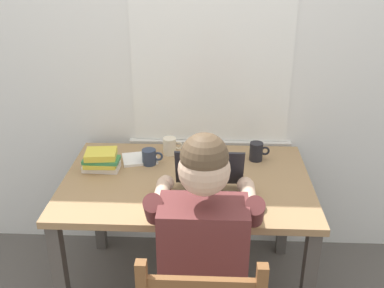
{
  "coord_description": "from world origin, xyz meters",
  "views": [
    {
      "loc": [
        0.12,
        -2.02,
        1.85
      ],
      "look_at": [
        0.03,
        -0.05,
        0.95
      ],
      "focal_mm": 42.16,
      "sensor_mm": 36.0,
      "label": 1
    }
  ],
  "objects_px": {
    "seated_person": "(204,247)",
    "coffee_mug_white": "(170,146)",
    "desk": "(187,195)",
    "book_stack_main": "(101,161)",
    "computer_mouse": "(259,205)",
    "coffee_mug_spare": "(150,157)",
    "coffee_mug_dark": "(257,151)",
    "laptop": "(209,190)"
  },
  "relations": [
    {
      "from": "desk",
      "to": "seated_person",
      "type": "distance_m",
      "value": 0.51
    },
    {
      "from": "book_stack_main",
      "to": "desk",
      "type": "bearing_deg",
      "value": -9.59
    },
    {
      "from": "book_stack_main",
      "to": "coffee_mug_white",
      "type": "bearing_deg",
      "value": 31.43
    },
    {
      "from": "coffee_mug_dark",
      "to": "coffee_mug_spare",
      "type": "relative_size",
      "value": 0.97
    },
    {
      "from": "laptop",
      "to": "book_stack_main",
      "type": "distance_m",
      "value": 0.63
    },
    {
      "from": "desk",
      "to": "seated_person",
      "type": "height_order",
      "value": "seated_person"
    },
    {
      "from": "computer_mouse",
      "to": "coffee_mug_spare",
      "type": "distance_m",
      "value": 0.7
    },
    {
      "from": "coffee_mug_spare",
      "to": "laptop",
      "type": "bearing_deg",
      "value": -47.26
    },
    {
      "from": "desk",
      "to": "coffee_mug_spare",
      "type": "bearing_deg",
      "value": 143.19
    },
    {
      "from": "coffee_mug_spare",
      "to": "book_stack_main",
      "type": "distance_m",
      "value": 0.26
    },
    {
      "from": "laptop",
      "to": "coffee_mug_spare",
      "type": "xyz_separation_m",
      "value": [
        -0.33,
        0.35,
        -0.01
      ]
    },
    {
      "from": "computer_mouse",
      "to": "coffee_mug_dark",
      "type": "distance_m",
      "value": 0.5
    },
    {
      "from": "coffee_mug_dark",
      "to": "book_stack_main",
      "type": "distance_m",
      "value": 0.85
    },
    {
      "from": "coffee_mug_dark",
      "to": "desk",
      "type": "bearing_deg",
      "value": -148.03
    },
    {
      "from": "coffee_mug_dark",
      "to": "book_stack_main",
      "type": "xyz_separation_m",
      "value": [
        -0.83,
        -0.16,
        0.0
      ]
    },
    {
      "from": "seated_person",
      "to": "coffee_mug_dark",
      "type": "height_order",
      "value": "seated_person"
    },
    {
      "from": "seated_person",
      "to": "coffee_mug_white",
      "type": "xyz_separation_m",
      "value": [
        -0.21,
        0.78,
        0.1
      ]
    },
    {
      "from": "seated_person",
      "to": "coffee_mug_spare",
      "type": "distance_m",
      "value": 0.73
    },
    {
      "from": "coffee_mug_white",
      "to": "coffee_mug_dark",
      "type": "xyz_separation_m",
      "value": [
        0.48,
        -0.06,
        0.0
      ]
    },
    {
      "from": "laptop",
      "to": "coffee_mug_dark",
      "type": "xyz_separation_m",
      "value": [
        0.26,
        0.43,
        -0.0
      ]
    },
    {
      "from": "seated_person",
      "to": "coffee_mug_dark",
      "type": "bearing_deg",
      "value": 69.2
    },
    {
      "from": "computer_mouse",
      "to": "laptop",
      "type": "bearing_deg",
      "value": 163.53
    },
    {
      "from": "desk",
      "to": "book_stack_main",
      "type": "distance_m",
      "value": 0.49
    },
    {
      "from": "computer_mouse",
      "to": "coffee_mug_white",
      "type": "bearing_deg",
      "value": 129.49
    },
    {
      "from": "seated_person",
      "to": "book_stack_main",
      "type": "distance_m",
      "value": 0.8
    },
    {
      "from": "coffee_mug_spare",
      "to": "coffee_mug_dark",
      "type": "bearing_deg",
      "value": 7.39
    },
    {
      "from": "computer_mouse",
      "to": "coffee_mug_spare",
      "type": "xyz_separation_m",
      "value": [
        -0.55,
        0.42,
        0.03
      ]
    },
    {
      "from": "computer_mouse",
      "to": "coffee_mug_dark",
      "type": "height_order",
      "value": "coffee_mug_dark"
    },
    {
      "from": "laptop",
      "to": "coffee_mug_dark",
      "type": "relative_size",
      "value": 2.97
    },
    {
      "from": "coffee_mug_white",
      "to": "book_stack_main",
      "type": "relative_size",
      "value": 0.57
    },
    {
      "from": "seated_person",
      "to": "computer_mouse",
      "type": "relative_size",
      "value": 12.39
    },
    {
      "from": "laptop",
      "to": "coffee_mug_white",
      "type": "bearing_deg",
      "value": 115.08
    },
    {
      "from": "computer_mouse",
      "to": "book_stack_main",
      "type": "bearing_deg",
      "value": 156.99
    },
    {
      "from": "desk",
      "to": "computer_mouse",
      "type": "distance_m",
      "value": 0.45
    },
    {
      "from": "coffee_mug_spare",
      "to": "computer_mouse",
      "type": "bearing_deg",
      "value": -37.18
    },
    {
      "from": "desk",
      "to": "laptop",
      "type": "relative_size",
      "value": 3.83
    },
    {
      "from": "computer_mouse",
      "to": "coffee_mug_dark",
      "type": "xyz_separation_m",
      "value": [
        0.03,
        0.5,
        0.03
      ]
    },
    {
      "from": "computer_mouse",
      "to": "coffee_mug_spare",
      "type": "bearing_deg",
      "value": 142.82
    },
    {
      "from": "laptop",
      "to": "coffee_mug_dark",
      "type": "distance_m",
      "value": 0.5
    },
    {
      "from": "computer_mouse",
      "to": "book_stack_main",
      "type": "distance_m",
      "value": 0.87
    },
    {
      "from": "desk",
      "to": "coffee_mug_dark",
      "type": "distance_m",
      "value": 0.46
    },
    {
      "from": "seated_person",
      "to": "coffee_mug_white",
      "type": "relative_size",
      "value": 11.05
    }
  ]
}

